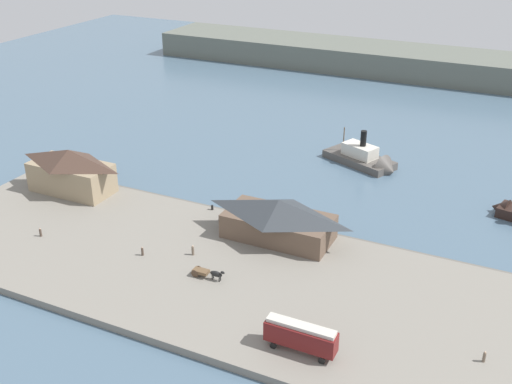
{
  "coord_description": "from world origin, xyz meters",
  "views": [
    {
      "loc": [
        38.05,
        -91.73,
        52.99
      ],
      "look_at": [
        -7.32,
        3.79,
        2.0
      ],
      "focal_mm": 43.2,
      "sensor_mm": 36.0,
      "label": 1
    }
  ],
  "objects_px": {
    "street_tram": "(301,335)",
    "pedestrian_near_cart": "(40,232)",
    "ferry_shed_customs_shed": "(71,170)",
    "pedestrian_near_east_shed": "(142,251)",
    "mooring_post_center_west": "(212,207)",
    "pedestrian_walking_west": "(193,251)",
    "horse_cart": "(207,272)",
    "ferry_shed_east_terminal": "(279,219)",
    "pedestrian_standing_center": "(484,357)",
    "ferry_approaching_east": "(367,160)"
  },
  "relations": [
    {
      "from": "street_tram",
      "to": "pedestrian_near_cart",
      "type": "height_order",
      "value": "street_tram"
    },
    {
      "from": "ferry_shed_customs_shed",
      "to": "ferry_approaching_east",
      "type": "distance_m",
      "value": 61.63
    },
    {
      "from": "ferry_shed_east_terminal",
      "to": "ferry_approaching_east",
      "type": "distance_m",
      "value": 38.92
    },
    {
      "from": "street_tram",
      "to": "pedestrian_near_cart",
      "type": "xyz_separation_m",
      "value": [
        -50.26,
        8.23,
        -1.69
      ]
    },
    {
      "from": "street_tram",
      "to": "pedestrian_near_cart",
      "type": "relative_size",
      "value": 5.95
    },
    {
      "from": "ferry_shed_customs_shed",
      "to": "horse_cart",
      "type": "distance_m",
      "value": 41.48
    },
    {
      "from": "ferry_shed_customs_shed",
      "to": "pedestrian_near_east_shed",
      "type": "distance_m",
      "value": 29.69
    },
    {
      "from": "ferry_shed_customs_shed",
      "to": "mooring_post_center_west",
      "type": "bearing_deg",
      "value": 9.28
    },
    {
      "from": "ferry_shed_east_terminal",
      "to": "pedestrian_near_cart",
      "type": "distance_m",
      "value": 40.15
    },
    {
      "from": "ferry_shed_customs_shed",
      "to": "pedestrian_standing_center",
      "type": "bearing_deg",
      "value": -12.05
    },
    {
      "from": "horse_cart",
      "to": "pedestrian_walking_west",
      "type": "distance_m",
      "value": 7.13
    },
    {
      "from": "ferry_shed_east_terminal",
      "to": "ferry_approaching_east",
      "type": "xyz_separation_m",
      "value": [
        4.26,
        38.54,
        -3.37
      ]
    },
    {
      "from": "pedestrian_near_cart",
      "to": "ferry_shed_customs_shed",
      "type": "bearing_deg",
      "value": 112.82
    },
    {
      "from": "pedestrian_standing_center",
      "to": "ferry_approaching_east",
      "type": "height_order",
      "value": "ferry_approaching_east"
    },
    {
      "from": "street_tram",
      "to": "ferry_shed_east_terminal",
      "type": "bearing_deg",
      "value": 119.04
    },
    {
      "from": "ferry_shed_east_terminal",
      "to": "street_tram",
      "type": "bearing_deg",
      "value": -60.96
    },
    {
      "from": "pedestrian_near_cart",
      "to": "pedestrian_standing_center",
      "type": "height_order",
      "value": "pedestrian_standing_center"
    },
    {
      "from": "mooring_post_center_west",
      "to": "ferry_approaching_east",
      "type": "relative_size",
      "value": 0.05
    },
    {
      "from": "pedestrian_near_east_shed",
      "to": "ferry_shed_customs_shed",
      "type": "bearing_deg",
      "value": 151.57
    },
    {
      "from": "ferry_shed_customs_shed",
      "to": "street_tram",
      "type": "bearing_deg",
      "value": -23.25
    },
    {
      "from": "ferry_shed_east_terminal",
      "to": "mooring_post_center_west",
      "type": "bearing_deg",
      "value": 164.86
    },
    {
      "from": "pedestrian_near_cart",
      "to": "pedestrian_near_east_shed",
      "type": "relative_size",
      "value": 1.01
    },
    {
      "from": "horse_cart",
      "to": "pedestrian_near_east_shed",
      "type": "bearing_deg",
      "value": 174.72
    },
    {
      "from": "mooring_post_center_west",
      "to": "pedestrian_walking_west",
      "type": "bearing_deg",
      "value": -72.09
    },
    {
      "from": "ferry_shed_customs_shed",
      "to": "pedestrian_standing_center",
      "type": "height_order",
      "value": "ferry_shed_customs_shed"
    },
    {
      "from": "pedestrian_near_cart",
      "to": "mooring_post_center_west",
      "type": "bearing_deg",
      "value": 44.38
    },
    {
      "from": "pedestrian_near_cart",
      "to": "pedestrian_near_east_shed",
      "type": "xyz_separation_m",
      "value": [
        19.05,
        2.28,
        -0.01
      ]
    },
    {
      "from": "ferry_shed_customs_shed",
      "to": "street_tram",
      "type": "height_order",
      "value": "ferry_shed_customs_shed"
    },
    {
      "from": "pedestrian_walking_west",
      "to": "pedestrian_near_east_shed",
      "type": "bearing_deg",
      "value": -153.65
    },
    {
      "from": "pedestrian_near_east_shed",
      "to": "mooring_post_center_west",
      "type": "height_order",
      "value": "pedestrian_near_east_shed"
    },
    {
      "from": "pedestrian_near_east_shed",
      "to": "pedestrian_walking_west",
      "type": "height_order",
      "value": "pedestrian_walking_west"
    },
    {
      "from": "ferry_shed_east_terminal",
      "to": "pedestrian_standing_center",
      "type": "relative_size",
      "value": 11.62
    },
    {
      "from": "pedestrian_near_east_shed",
      "to": "mooring_post_center_west",
      "type": "bearing_deg",
      "value": 82.86
    },
    {
      "from": "street_tram",
      "to": "pedestrian_standing_center",
      "type": "height_order",
      "value": "street_tram"
    },
    {
      "from": "street_tram",
      "to": "pedestrian_walking_west",
      "type": "height_order",
      "value": "street_tram"
    },
    {
      "from": "horse_cart",
      "to": "ferry_shed_customs_shed",
      "type": "bearing_deg",
      "value": 158.45
    },
    {
      "from": "horse_cart",
      "to": "pedestrian_near_cart",
      "type": "xyz_separation_m",
      "value": [
        -31.59,
        -1.12,
        -0.22
      ]
    },
    {
      "from": "horse_cart",
      "to": "pedestrian_near_cart",
      "type": "distance_m",
      "value": 31.61
    },
    {
      "from": "mooring_post_center_west",
      "to": "street_tram",
      "type": "bearing_deg",
      "value": -45.27
    },
    {
      "from": "ferry_shed_customs_shed",
      "to": "mooring_post_center_west",
      "type": "height_order",
      "value": "ferry_shed_customs_shed"
    },
    {
      "from": "pedestrian_standing_center",
      "to": "pedestrian_walking_west",
      "type": "distance_m",
      "value": 45.61
    },
    {
      "from": "pedestrian_walking_west",
      "to": "ferry_approaching_east",
      "type": "bearing_deg",
      "value": 73.88
    },
    {
      "from": "ferry_shed_east_terminal",
      "to": "street_tram",
      "type": "distance_m",
      "value": 28.74
    },
    {
      "from": "street_tram",
      "to": "pedestrian_walking_west",
      "type": "bearing_deg",
      "value": 149.61
    },
    {
      "from": "ferry_shed_east_terminal",
      "to": "mooring_post_center_west",
      "type": "relative_size",
      "value": 20.28
    },
    {
      "from": "ferry_shed_customs_shed",
      "to": "pedestrian_near_cart",
      "type": "relative_size",
      "value": 10.37
    },
    {
      "from": "ferry_shed_east_terminal",
      "to": "pedestrian_walking_west",
      "type": "relative_size",
      "value": 10.51
    },
    {
      "from": "pedestrian_standing_center",
      "to": "mooring_post_center_west",
      "type": "distance_m",
      "value": 54.4
    },
    {
      "from": "pedestrian_near_east_shed",
      "to": "street_tram",
      "type": "bearing_deg",
      "value": -18.61
    },
    {
      "from": "mooring_post_center_west",
      "to": "ferry_approaching_east",
      "type": "distance_m",
      "value": 39.48
    }
  ]
}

